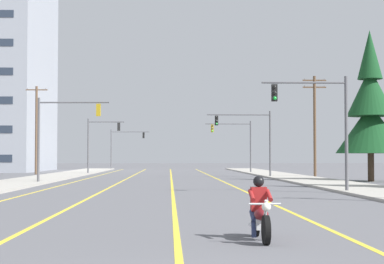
{
  "coord_description": "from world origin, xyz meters",
  "views": [
    {
      "loc": [
        -0.12,
        -8.49,
        1.89
      ],
      "look_at": [
        0.78,
        17.49,
        2.89
      ],
      "focal_mm": 61.12,
      "sensor_mm": 36.0,
      "label": 1
    }
  ],
  "objects_px": {
    "traffic_signal_near_right": "(322,116)",
    "conifer_tree_right_verge_far": "(370,112)",
    "traffic_signal_far_right": "(237,138)",
    "motorcycle_with_rider": "(260,214)",
    "traffic_signal_mid_left": "(98,138)",
    "traffic_signal_near_left": "(59,126)",
    "traffic_signal_mid_right": "(251,133)",
    "traffic_signal_far_left": "(123,143)",
    "utility_pole_left_far": "(36,128)",
    "utility_pole_right_far": "(315,123)"
  },
  "relations": [
    {
      "from": "traffic_signal_near_right",
      "to": "conifer_tree_right_verge_far",
      "type": "bearing_deg",
      "value": 64.69
    },
    {
      "from": "traffic_signal_far_right",
      "to": "conifer_tree_right_verge_far",
      "type": "xyz_separation_m",
      "value": [
        7.62,
        -26.82,
        1.31
      ]
    },
    {
      "from": "motorcycle_with_rider",
      "to": "conifer_tree_right_verge_far",
      "type": "relative_size",
      "value": 0.18
    },
    {
      "from": "motorcycle_with_rider",
      "to": "traffic_signal_near_right",
      "type": "distance_m",
      "value": 20.59
    },
    {
      "from": "traffic_signal_mid_left",
      "to": "traffic_signal_far_right",
      "type": "relative_size",
      "value": 1.0
    },
    {
      "from": "motorcycle_with_rider",
      "to": "traffic_signal_far_right",
      "type": "bearing_deg",
      "value": 84.49
    },
    {
      "from": "traffic_signal_mid_left",
      "to": "traffic_signal_far_right",
      "type": "distance_m",
      "value": 16.48
    },
    {
      "from": "traffic_signal_near_left",
      "to": "traffic_signal_mid_right",
      "type": "bearing_deg",
      "value": 40.1
    },
    {
      "from": "traffic_signal_far_left",
      "to": "motorcycle_with_rider",
      "type": "bearing_deg",
      "value": -83.86
    },
    {
      "from": "motorcycle_with_rider",
      "to": "traffic_signal_far_left",
      "type": "relative_size",
      "value": 0.35
    },
    {
      "from": "traffic_signal_far_right",
      "to": "utility_pole_left_far",
      "type": "relative_size",
      "value": 0.64
    },
    {
      "from": "traffic_signal_near_left",
      "to": "traffic_signal_far_right",
      "type": "distance_m",
      "value": 33.84
    },
    {
      "from": "traffic_signal_far_left",
      "to": "utility_pole_left_far",
      "type": "height_order",
      "value": "utility_pole_left_far"
    },
    {
      "from": "conifer_tree_right_verge_far",
      "to": "motorcycle_with_rider",
      "type": "bearing_deg",
      "value": -111.02
    },
    {
      "from": "conifer_tree_right_verge_far",
      "to": "utility_pole_right_far",
      "type": "bearing_deg",
      "value": 101.81
    },
    {
      "from": "traffic_signal_near_left",
      "to": "traffic_signal_mid_left",
      "type": "relative_size",
      "value": 1.0
    },
    {
      "from": "traffic_signal_near_left",
      "to": "traffic_signal_mid_left",
      "type": "distance_m",
      "value": 25.91
    },
    {
      "from": "conifer_tree_right_verge_far",
      "to": "traffic_signal_near_right",
      "type": "bearing_deg",
      "value": -115.31
    },
    {
      "from": "motorcycle_with_rider",
      "to": "traffic_signal_far_right",
      "type": "distance_m",
      "value": 62.67
    },
    {
      "from": "utility_pole_right_far",
      "to": "utility_pole_left_far",
      "type": "xyz_separation_m",
      "value": [
        -28.2,
        11.66,
        -0.04
      ]
    },
    {
      "from": "traffic_signal_mid_left",
      "to": "conifer_tree_right_verge_far",
      "type": "height_order",
      "value": "conifer_tree_right_verge_far"
    },
    {
      "from": "traffic_signal_near_right",
      "to": "utility_pole_left_far",
      "type": "relative_size",
      "value": 0.64
    },
    {
      "from": "traffic_signal_far_right",
      "to": "traffic_signal_far_left",
      "type": "relative_size",
      "value": 1.0
    },
    {
      "from": "traffic_signal_near_left",
      "to": "traffic_signal_near_right",
      "type": "bearing_deg",
      "value": -39.23
    },
    {
      "from": "traffic_signal_far_right",
      "to": "conifer_tree_right_verge_far",
      "type": "height_order",
      "value": "conifer_tree_right_verge_far"
    },
    {
      "from": "traffic_signal_near_right",
      "to": "utility_pole_left_far",
      "type": "distance_m",
      "value": 44.15
    },
    {
      "from": "traffic_signal_mid_right",
      "to": "utility_pole_right_far",
      "type": "height_order",
      "value": "utility_pole_right_far"
    },
    {
      "from": "motorcycle_with_rider",
      "to": "traffic_signal_near_left",
      "type": "bearing_deg",
      "value": 107.16
    },
    {
      "from": "traffic_signal_mid_right",
      "to": "utility_pole_left_far",
      "type": "xyz_separation_m",
      "value": [
        -22.26,
        11.6,
        0.92
      ]
    },
    {
      "from": "traffic_signal_far_left",
      "to": "utility_pole_right_far",
      "type": "xyz_separation_m",
      "value": [
        20.87,
        -41.39,
        0.96
      ]
    },
    {
      "from": "traffic_signal_near_left",
      "to": "traffic_signal_far_left",
      "type": "xyz_separation_m",
      "value": [
        0.67,
        54.48,
        0.05
      ]
    },
    {
      "from": "traffic_signal_near_left",
      "to": "utility_pole_right_far",
      "type": "distance_m",
      "value": 25.22
    },
    {
      "from": "traffic_signal_near_left",
      "to": "traffic_signal_far_right",
      "type": "xyz_separation_m",
      "value": [
        16.03,
        29.79,
        0.02
      ]
    },
    {
      "from": "traffic_signal_near_right",
      "to": "utility_pole_right_far",
      "type": "height_order",
      "value": "utility_pole_right_far"
    },
    {
      "from": "traffic_signal_near_right",
      "to": "traffic_signal_far_right",
      "type": "relative_size",
      "value": 1.0
    },
    {
      "from": "traffic_signal_far_left",
      "to": "conifer_tree_right_verge_far",
      "type": "bearing_deg",
      "value": -65.95
    },
    {
      "from": "traffic_signal_near_left",
      "to": "traffic_signal_mid_right",
      "type": "distance_m",
      "value": 20.4
    },
    {
      "from": "traffic_signal_far_right",
      "to": "utility_pole_left_far",
      "type": "bearing_deg",
      "value": -167.45
    },
    {
      "from": "traffic_signal_near_right",
      "to": "motorcycle_with_rider",
      "type": "bearing_deg",
      "value": -107.26
    },
    {
      "from": "traffic_signal_mid_left",
      "to": "traffic_signal_far_left",
      "type": "relative_size",
      "value": 1.0
    },
    {
      "from": "utility_pole_right_far",
      "to": "utility_pole_left_far",
      "type": "distance_m",
      "value": 30.51
    },
    {
      "from": "traffic_signal_mid_left",
      "to": "utility_pole_right_far",
      "type": "distance_m",
      "value": 25.07
    },
    {
      "from": "traffic_signal_near_left",
      "to": "traffic_signal_far_left",
      "type": "height_order",
      "value": "same"
    },
    {
      "from": "traffic_signal_near_left",
      "to": "utility_pole_left_far",
      "type": "distance_m",
      "value": 25.64
    },
    {
      "from": "traffic_signal_near_left",
      "to": "conifer_tree_right_verge_far",
      "type": "height_order",
      "value": "conifer_tree_right_verge_far"
    },
    {
      "from": "traffic_signal_far_left",
      "to": "utility_pole_left_far",
      "type": "distance_m",
      "value": 30.64
    },
    {
      "from": "traffic_signal_mid_left",
      "to": "traffic_signal_near_left",
      "type": "bearing_deg",
      "value": -90.05
    },
    {
      "from": "traffic_signal_mid_right",
      "to": "traffic_signal_far_right",
      "type": "xyz_separation_m",
      "value": [
        0.43,
        16.65,
        -0.03
      ]
    },
    {
      "from": "traffic_signal_far_left",
      "to": "conifer_tree_right_verge_far",
      "type": "distance_m",
      "value": 56.41
    },
    {
      "from": "motorcycle_with_rider",
      "to": "traffic_signal_mid_left",
      "type": "distance_m",
      "value": 59.35
    }
  ]
}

